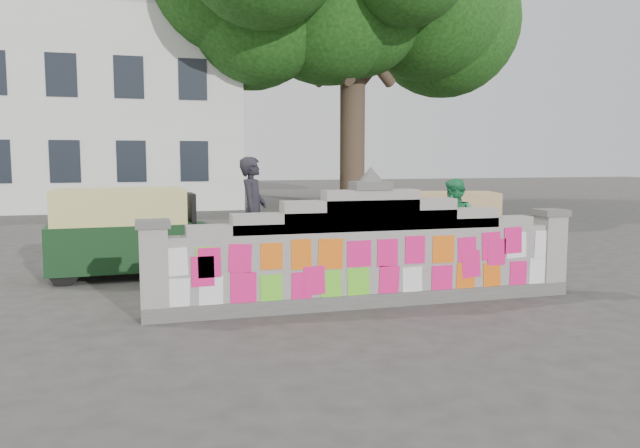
% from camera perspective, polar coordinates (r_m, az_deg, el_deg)
% --- Properties ---
extents(ground, '(100.00, 100.00, 0.00)m').
position_cam_1_polar(ground, '(9.17, 4.56, -7.41)').
color(ground, '#383533').
rests_on(ground, ground).
extents(parapet_wall, '(6.48, 0.44, 2.01)m').
position_cam_1_polar(parapet_wall, '(9.02, 4.61, -2.78)').
color(parapet_wall, '#4C4C49').
rests_on(parapet_wall, ground).
extents(building, '(16.00, 10.00, 8.90)m').
position_cam_1_polar(building, '(30.61, -23.73, 9.10)').
color(building, silver).
rests_on(building, ground).
extents(shade_tree, '(12.00, 10.00, 12.00)m').
position_cam_1_polar(shade_tree, '(28.70, 3.04, 19.79)').
color(shade_tree, '#38281E').
rests_on(shade_tree, ground).
extents(cyclist_bike, '(2.25, 1.54, 1.12)m').
position_cam_1_polar(cyclist_bike, '(10.95, -6.10, -2.22)').
color(cyclist_bike, black).
rests_on(cyclist_bike, ground).
extents(cyclist_rider, '(0.69, 0.82, 1.90)m').
position_cam_1_polar(cyclist_rider, '(10.90, -6.12, -0.19)').
color(cyclist_rider, black).
rests_on(cyclist_rider, ground).
extents(pedestrian, '(0.73, 0.90, 1.76)m').
position_cam_1_polar(pedestrian, '(11.88, 12.16, -0.13)').
color(pedestrian, '#279154').
rests_on(pedestrian, ground).
extents(rickshaw_left, '(2.89, 1.43, 1.59)m').
position_cam_1_polar(rickshaw_left, '(11.74, -17.45, -0.62)').
color(rickshaw_left, black).
rests_on(rickshaw_left, ground).
extents(rickshaw_right, '(2.58, 1.71, 1.38)m').
position_cam_1_polar(rickshaw_right, '(14.01, 11.52, 0.15)').
color(rickshaw_right, black).
rests_on(rickshaw_right, ground).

